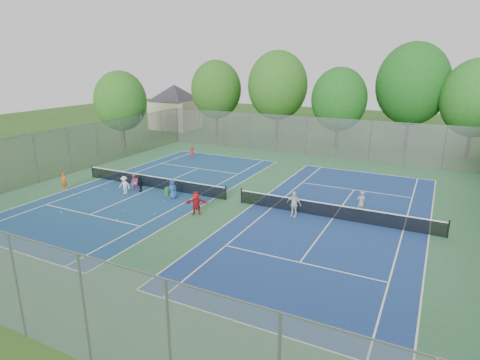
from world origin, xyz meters
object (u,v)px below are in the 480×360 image
ball_crate (135,184)px  instructor (361,203)px  net_left (153,182)px  ball_hopper (168,192)px  net_right (333,212)px

ball_crate → instructor: bearing=5.7°
net_left → ball_crate: (-1.63, -0.24, -0.28)m
net_left → ball_hopper: bearing=-25.8°
instructor → ball_crate: bearing=-26.3°
ball_hopper → instructor: bearing=10.7°
instructor → ball_hopper: bearing=-21.4°
net_left → net_right: (14.00, 0.00, 0.00)m
ball_crate → ball_hopper: 3.85m
ball_crate → instructor: (17.01, 1.71, 0.62)m
net_right → ball_hopper: size_ratio=20.84×
net_right → instructor: instructor is taller
net_left → instructor: instructor is taller
net_right → ball_hopper: 11.91m
ball_crate → ball_hopper: size_ratio=0.65×
instructor → net_left: bearing=-26.6°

